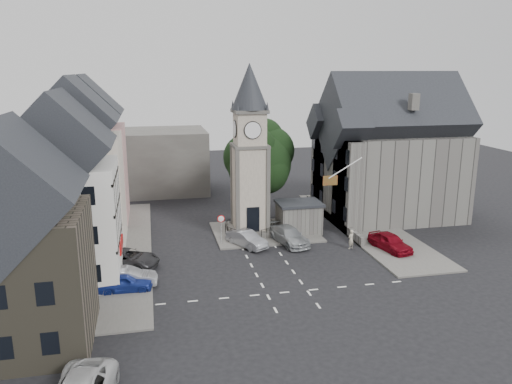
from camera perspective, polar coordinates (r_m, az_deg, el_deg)
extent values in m
plane|color=black|center=(41.66, 1.52, -8.22)|extent=(120.00, 120.00, 0.00)
cube|color=#595651|center=(46.32, -15.61, -6.34)|extent=(6.00, 30.00, 0.14)
cube|color=#595651|center=(52.55, 12.27, -3.72)|extent=(6.00, 26.00, 0.14)
cube|color=#595651|center=(49.26, 1.02, -4.58)|extent=(10.00, 8.00, 0.16)
cube|color=silver|center=(36.79, 3.58, -11.36)|extent=(20.00, 8.00, 0.01)
cube|color=#4C4944|center=(48.87, -0.69, -4.39)|extent=(4.20, 4.20, 0.70)
torus|color=black|center=(48.65, -0.70, -3.58)|extent=(4.86, 4.86, 0.06)
cube|color=gray|center=(47.69, -0.71, 0.58)|extent=(3.00, 3.00, 8.00)
cube|color=black|center=(47.05, -0.35, -3.14)|extent=(1.20, 0.25, 2.40)
cube|color=#4C4944|center=(46.93, -0.72, 5.33)|extent=(3.30, 3.30, 0.25)
cube|color=gray|center=(46.72, -0.73, 7.27)|extent=(2.70, 2.70, 3.20)
cylinder|color=white|center=(45.36, -0.38, 7.08)|extent=(1.50, 0.12, 1.50)
cube|color=#4C4944|center=(46.56, -0.74, 9.23)|extent=(3.10, 3.10, 0.30)
cone|color=black|center=(46.43, -0.74, 12.00)|extent=(3.40, 3.40, 4.20)
cube|color=#56534F|center=(49.23, 4.91, -3.03)|extent=(4.00, 3.00, 2.80)
cube|color=black|center=(48.80, 4.95, -1.29)|extent=(4.30, 3.30, 0.25)
cylinder|color=black|center=(53.44, 0.34, -0.72)|extent=(0.70, 0.70, 4.40)
cylinder|color=black|center=(45.74, -4.02, -4.54)|extent=(0.10, 0.10, 2.50)
cone|color=#A50C0C|center=(45.26, -4.02, -3.07)|extent=(0.70, 0.06, 0.70)
cone|color=white|center=(45.25, -4.02, -3.08)|extent=(0.54, 0.04, 0.54)
cube|color=#D9A195|center=(54.91, -18.51, 1.94)|extent=(7.50, 7.00, 10.00)
cube|color=beige|center=(47.15, -19.51, -0.01)|extent=(7.50, 7.00, 10.00)
cube|color=silver|center=(39.63, -20.82, -3.43)|extent=(7.50, 7.00, 9.00)
cube|color=#454033|center=(31.76, -25.77, -9.14)|extent=(8.00, 7.00, 8.00)
cube|color=#4C4944|center=(66.58, -14.40, 3.34)|extent=(20.00, 10.00, 8.00)
cube|color=#56534F|center=(55.77, 14.99, 1.84)|extent=(14.00, 10.00, 9.00)
cube|color=#56534F|center=(50.09, 10.46, 0.76)|extent=(1.60, 4.40, 9.00)
cube|color=#56534F|center=(56.46, 7.77, 2.34)|extent=(1.60, 4.40, 9.00)
cube|color=#56534F|center=(53.15, 8.65, -2.93)|extent=(0.40, 16.00, 0.90)
cylinder|color=white|center=(45.74, 10.18, 2.73)|extent=(3.17, 0.10, 1.89)
plane|color=#B21414|center=(45.45, 8.48, 1.31)|extent=(1.40, 0.00, 1.40)
imported|color=navy|center=(37.80, -14.86, -9.96)|extent=(4.10, 1.76, 1.38)
imported|color=#AAACB2|center=(38.57, -14.46, -9.41)|extent=(4.42, 1.86, 1.42)
imported|color=#2C2C2E|center=(42.10, -14.61, -7.35)|extent=(5.93, 4.38, 1.50)
imported|color=#97999F|center=(45.32, -1.06, -5.39)|extent=(3.51, 4.56, 1.44)
imported|color=#A6ABAE|center=(46.18, 3.77, -4.98)|extent=(3.33, 5.64, 1.53)
imported|color=maroon|center=(45.92, 15.08, -5.53)|extent=(2.85, 4.94, 1.58)
imported|color=#C0B89F|center=(45.54, 10.80, -5.33)|extent=(0.77, 0.69, 1.76)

